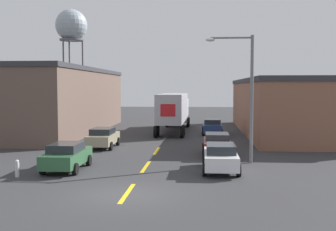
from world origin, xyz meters
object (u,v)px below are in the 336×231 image
(parked_car_right_mid, at_px, (217,144))
(street_lamp, at_px, (246,88))
(semi_truck, at_px, (174,109))
(parked_car_left_near, at_px, (67,156))
(parked_car_right_near, at_px, (221,157))
(fire_hydrant, at_px, (17,168))
(parked_car_right_far, at_px, (212,126))
(parked_car_left_far, at_px, (103,137))
(water_tower, at_px, (71,26))

(parked_car_right_mid, height_order, street_lamp, street_lamp)
(semi_truck, distance_m, parked_car_left_near, 21.16)
(semi_truck, relative_size, parked_car_left_near, 3.07)
(parked_car_right_near, xyz_separation_m, fire_hydrant, (-10.33, -2.28, -0.34))
(parked_car_left_near, xyz_separation_m, parked_car_right_mid, (8.41, 5.62, 0.00))
(parked_car_right_far, relative_size, parked_car_left_near, 1.00)
(semi_truck, xyz_separation_m, fire_hydrant, (-6.49, -22.62, -1.90))
(parked_car_right_far, bearing_deg, parked_car_left_far, -131.21)
(semi_truck, bearing_deg, fire_hydrant, -104.86)
(parked_car_right_mid, height_order, water_tower, water_tower)
(parked_car_left_far, xyz_separation_m, street_lamp, (9.98, -5.58, 3.69))
(parked_car_right_far, bearing_deg, semi_truck, 147.30)
(parked_car_left_near, bearing_deg, semi_truck, 77.51)
(parked_car_left_near, distance_m, parked_car_left_far, 8.54)
(semi_truck, xyz_separation_m, parked_car_right_far, (3.84, -2.47, -1.55))
(parked_car_left_far, height_order, street_lamp, street_lamp)
(parked_car_right_mid, bearing_deg, parked_car_right_far, 90.00)
(parked_car_left_near, height_order, street_lamp, street_lamp)
(semi_truck, height_order, parked_car_right_mid, semi_truck)
(parked_car_left_far, bearing_deg, parked_car_left_near, -90.00)
(semi_truck, height_order, parked_car_right_near, semi_truck)
(parked_car_left_far, xyz_separation_m, parked_car_right_near, (8.41, -8.27, 0.00))
(semi_truck, bearing_deg, parked_car_left_near, -101.35)
(street_lamp, bearing_deg, parked_car_right_near, -120.33)
(parked_car_left_far, relative_size, parked_car_right_near, 1.00)
(semi_truck, bearing_deg, parked_car_right_mid, -74.49)
(parked_car_left_near, xyz_separation_m, fire_hydrant, (-1.92, -2.02, -0.34))
(parked_car_left_far, relative_size, water_tower, 0.23)
(parked_car_left_near, height_order, parked_car_left_far, same)
(parked_car_left_near, bearing_deg, parked_car_right_mid, 33.75)
(semi_truck, relative_size, fire_hydrant, 14.83)
(parked_car_right_far, distance_m, parked_car_right_mid, 12.52)
(street_lamp, bearing_deg, semi_truck, 107.07)
(parked_car_left_near, distance_m, parked_car_right_near, 8.41)
(street_lamp, bearing_deg, parked_car_left_near, -163.46)
(parked_car_right_far, relative_size, street_lamp, 0.56)
(street_lamp, xyz_separation_m, fire_hydrant, (-11.90, -4.98, -4.04))
(water_tower, height_order, fire_hydrant, water_tower)
(fire_hydrant, bearing_deg, parked_car_right_mid, 36.47)
(water_tower, relative_size, street_lamp, 2.47)
(parked_car_right_far, bearing_deg, street_lamp, -84.07)
(semi_truck, distance_m, street_lamp, 18.58)
(parked_car_right_near, height_order, fire_hydrant, parked_car_right_near)
(water_tower, bearing_deg, parked_car_left_far, -70.04)
(parked_car_left_near, relative_size, water_tower, 0.23)
(water_tower, height_order, street_lamp, water_tower)
(parked_car_left_far, distance_m, street_lamp, 12.02)
(semi_truck, height_order, parked_car_left_near, semi_truck)
(parked_car_left_far, bearing_deg, fire_hydrant, -100.31)
(parked_car_right_far, distance_m, water_tower, 46.25)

